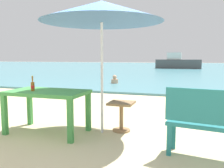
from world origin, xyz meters
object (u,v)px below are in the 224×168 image
(boat_cargo_ship, at_px, (178,63))
(side_table_wood, at_px, (121,112))
(patio_umbrella, at_px, (102,12))
(swimmer_person, at_px, (115,80))
(picnic_table_green, at_px, (47,97))
(bench_teal_center, at_px, (214,120))
(beer_bottle_amber, at_px, (33,86))

(boat_cargo_ship, bearing_deg, side_table_wood, -88.99)
(patio_umbrella, relative_size, swimmer_person, 5.61)
(picnic_table_green, bearing_deg, bench_teal_center, -7.26)
(beer_bottle_amber, bearing_deg, swimmer_person, 97.19)
(side_table_wood, bearing_deg, picnic_table_green, -157.62)
(bench_teal_center, height_order, boat_cargo_ship, boat_cargo_ship)
(side_table_wood, height_order, boat_cargo_ship, boat_cargo_ship)
(beer_bottle_amber, xyz_separation_m, boat_cargo_ship, (1.02, 24.97, -0.12))
(swimmer_person, bearing_deg, picnic_table_green, -81.07)
(picnic_table_green, relative_size, beer_bottle_amber, 5.28)
(side_table_wood, bearing_deg, beer_bottle_amber, -157.42)
(boat_cargo_ship, bearing_deg, picnic_table_green, -91.83)
(patio_umbrella, xyz_separation_m, boat_cargo_ship, (-0.13, 24.57, -1.38))
(patio_umbrella, height_order, boat_cargo_ship, patio_umbrella)
(picnic_table_green, height_order, boat_cargo_ship, boat_cargo_ship)
(bench_teal_center, relative_size, swimmer_person, 3.02)
(patio_umbrella, height_order, bench_teal_center, patio_umbrella)
(beer_bottle_amber, bearing_deg, side_table_wood, 22.58)
(bench_teal_center, height_order, swimmer_person, bench_teal_center)
(patio_umbrella, bearing_deg, side_table_wood, 33.22)
(beer_bottle_amber, xyz_separation_m, patio_umbrella, (1.15, 0.40, 1.26))
(bench_teal_center, bearing_deg, side_table_wood, 150.20)
(picnic_table_green, distance_m, patio_umbrella, 1.76)
(side_table_wood, bearing_deg, bench_teal_center, -29.80)
(picnic_table_green, xyz_separation_m, beer_bottle_amber, (-0.22, -0.10, 0.20))
(picnic_table_green, bearing_deg, patio_umbrella, 18.42)
(side_table_wood, distance_m, swimmer_person, 7.41)
(patio_umbrella, xyz_separation_m, bench_teal_center, (1.78, -0.65, -1.58))
(swimmer_person, bearing_deg, bench_teal_center, -63.68)
(picnic_table_green, height_order, side_table_wood, picnic_table_green)
(beer_bottle_amber, relative_size, patio_umbrella, 0.12)
(picnic_table_green, bearing_deg, beer_bottle_amber, -156.31)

